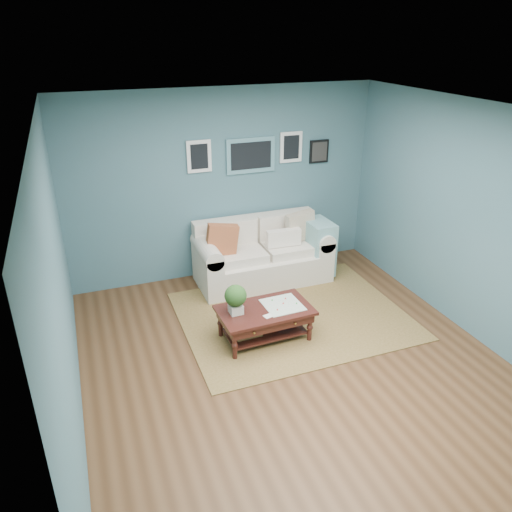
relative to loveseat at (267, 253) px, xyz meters
name	(u,v)px	position (x,y,z in m)	size (l,w,h in m)	color
room_shell	(297,250)	(-0.47, -1.97, 0.95)	(5.00, 5.02, 2.70)	brown
area_rug	(293,315)	(-0.08, -1.11, -0.40)	(2.82, 2.25, 0.01)	brown
loveseat	(267,253)	(0.00, 0.00, 0.00)	(1.95, 0.88, 1.00)	silver
coffee_table	(260,315)	(-0.67, -1.45, -0.07)	(1.11, 0.67, 0.76)	black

